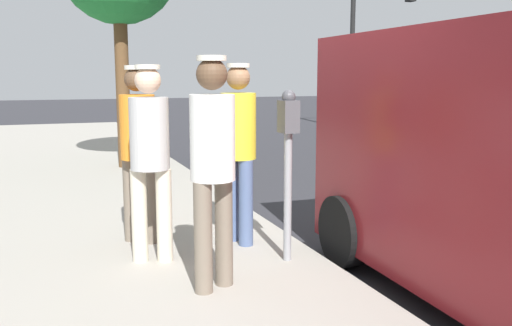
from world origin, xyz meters
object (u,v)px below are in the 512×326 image
at_px(pedestrian_in_white, 213,157).
at_px(traffic_light_corner, 375,23).
at_px(parking_meter_near, 288,146).
at_px(pedestrian_in_yellow, 238,141).
at_px(pedestrian_in_gray, 150,151).
at_px(pedestrian_in_orange, 138,142).

height_order(pedestrian_in_white, traffic_light_corner, traffic_light_corner).
height_order(parking_meter_near, traffic_light_corner, traffic_light_corner).
distance_m(parking_meter_near, pedestrian_in_yellow, 0.69).
height_order(pedestrian_in_yellow, pedestrian_in_white, pedestrian_in_white).
xyz_separation_m(pedestrian_in_white, traffic_light_corner, (-9.18, -12.33, 2.33)).
distance_m(pedestrian_in_yellow, pedestrian_in_gray, 0.94).
bearing_deg(pedestrian_in_white, pedestrian_in_orange, -77.05).
xyz_separation_m(parking_meter_near, pedestrian_in_white, (0.81, 0.42, 0.00)).
bearing_deg(traffic_light_corner, pedestrian_in_orange, 48.81).
height_order(pedestrian_in_yellow, pedestrian_in_gray, pedestrian_in_yellow).
xyz_separation_m(pedestrian_in_yellow, pedestrian_in_white, (0.57, 1.07, 0.02)).
bearing_deg(parking_meter_near, pedestrian_in_orange, -42.17).
relative_size(parking_meter_near, pedestrian_in_yellow, 0.87).
bearing_deg(traffic_light_corner, pedestrian_in_gray, 50.42).
bearing_deg(pedestrian_in_orange, parking_meter_near, 137.83).
relative_size(pedestrian_in_white, traffic_light_corner, 0.34).
xyz_separation_m(pedestrian_in_orange, traffic_light_corner, (-9.52, -10.88, 2.37)).
relative_size(pedestrian_in_orange, pedestrian_in_white, 0.97).
bearing_deg(pedestrian_in_orange, traffic_light_corner, -131.19).
xyz_separation_m(parking_meter_near, traffic_light_corner, (-8.38, -11.91, 2.34)).
distance_m(parking_meter_near, traffic_light_corner, 14.75).
height_order(pedestrian_in_orange, traffic_light_corner, traffic_light_corner).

